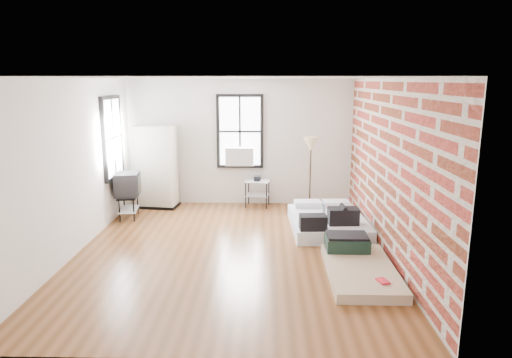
{
  "coord_description": "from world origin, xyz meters",
  "views": [
    {
      "loc": [
        0.57,
        -7.11,
        2.77
      ],
      "look_at": [
        0.41,
        0.3,
        1.15
      ],
      "focal_mm": 32.0,
      "sensor_mm": 36.0,
      "label": 1
    }
  ],
  "objects_px": {
    "mattress_bare": "(357,263)",
    "floor_lamp": "(311,148)",
    "mattress_main": "(328,221)",
    "tv_stand": "(128,186)",
    "side_table": "(257,186)",
    "wardrobe": "(156,167)"
  },
  "relations": [
    {
      "from": "mattress_bare",
      "to": "floor_lamp",
      "type": "height_order",
      "value": "floor_lamp"
    },
    {
      "from": "mattress_main",
      "to": "tv_stand",
      "type": "xyz_separation_m",
      "value": [
        -3.96,
        0.66,
        0.51
      ]
    },
    {
      "from": "mattress_bare",
      "to": "tv_stand",
      "type": "distance_m",
      "value": 4.91
    },
    {
      "from": "side_table",
      "to": "wardrobe",
      "type": "bearing_deg",
      "value": -178.2
    },
    {
      "from": "mattress_main",
      "to": "side_table",
      "type": "xyz_separation_m",
      "value": [
        -1.36,
        1.58,
        0.31
      ]
    },
    {
      "from": "mattress_main",
      "to": "side_table",
      "type": "distance_m",
      "value": 2.11
    },
    {
      "from": "mattress_bare",
      "to": "wardrobe",
      "type": "relative_size",
      "value": 1.01
    },
    {
      "from": "mattress_main",
      "to": "side_table",
      "type": "relative_size",
      "value": 2.73
    },
    {
      "from": "mattress_bare",
      "to": "mattress_main",
      "type": "bearing_deg",
      "value": 95.97
    },
    {
      "from": "mattress_main",
      "to": "tv_stand",
      "type": "distance_m",
      "value": 4.05
    },
    {
      "from": "mattress_main",
      "to": "mattress_bare",
      "type": "distance_m",
      "value": 1.92
    },
    {
      "from": "mattress_bare",
      "to": "wardrobe",
      "type": "xyz_separation_m",
      "value": [
        -3.77,
        3.43,
        0.78
      ]
    },
    {
      "from": "wardrobe",
      "to": "tv_stand",
      "type": "relative_size",
      "value": 1.92
    },
    {
      "from": "wardrobe",
      "to": "side_table",
      "type": "xyz_separation_m",
      "value": [
        2.23,
        0.07,
        -0.43
      ]
    },
    {
      "from": "wardrobe",
      "to": "mattress_bare",
      "type": "bearing_deg",
      "value": -34.52
    },
    {
      "from": "mattress_bare",
      "to": "wardrobe",
      "type": "bearing_deg",
      "value": 138.25
    },
    {
      "from": "side_table",
      "to": "tv_stand",
      "type": "height_order",
      "value": "tv_stand"
    },
    {
      "from": "wardrobe",
      "to": "floor_lamp",
      "type": "height_order",
      "value": "wardrobe"
    },
    {
      "from": "tv_stand",
      "to": "floor_lamp",
      "type": "bearing_deg",
      "value": 5.11
    },
    {
      "from": "mattress_main",
      "to": "floor_lamp",
      "type": "xyz_separation_m",
      "value": [
        -0.2,
        1.51,
        1.17
      ]
    },
    {
      "from": "side_table",
      "to": "tv_stand",
      "type": "distance_m",
      "value": 2.77
    },
    {
      "from": "side_table",
      "to": "floor_lamp",
      "type": "relative_size",
      "value": 0.44
    }
  ]
}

